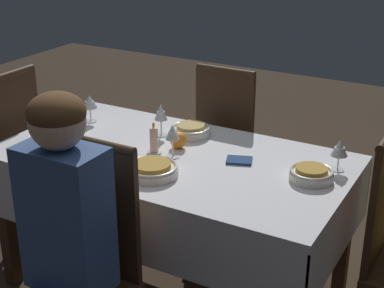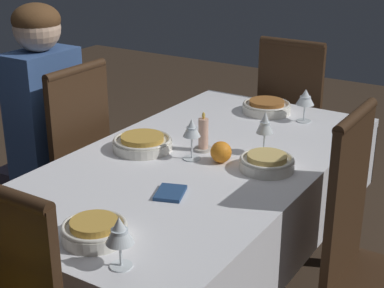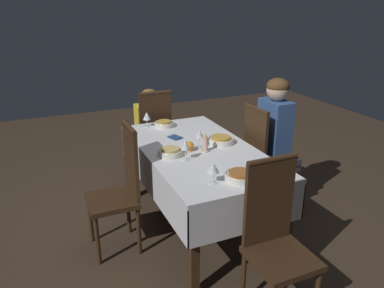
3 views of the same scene
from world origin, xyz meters
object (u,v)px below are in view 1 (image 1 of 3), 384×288
(chair_south, at_px, (89,263))
(bowl_north, at_px, (191,130))
(wine_glass_north, at_px, (161,113))
(dining_table, at_px, (172,173))
(chair_north, at_px, (231,146))
(orange_fruit, at_px, (178,140))
(bowl_south, at_px, (152,169))
(chair_west, at_px, (7,154))
(person_adult_denim, at_px, (59,244))
(wine_glass_west, at_px, (90,103))
(wine_glass_east, at_px, (340,149))
(bowl_east, at_px, (311,174))
(napkin_red_folded, at_px, (239,160))
(bowl_west, at_px, (63,127))
(wine_glass_south, at_px, (172,134))
(candle_centerpiece, at_px, (154,142))

(chair_south, relative_size, bowl_north, 5.25)
(wine_glass_north, bearing_deg, dining_table, -46.58)
(chair_north, height_order, orange_fruit, chair_north)
(bowl_south, bearing_deg, orange_fruit, 99.81)
(orange_fruit, bearing_deg, bowl_north, 99.15)
(chair_west, bearing_deg, person_adult_denim, 54.24)
(chair_south, relative_size, wine_glass_north, 6.15)
(wine_glass_west, bearing_deg, orange_fruit, -7.89)
(chair_north, relative_size, orange_fruit, 13.08)
(bowl_north, xyz_separation_m, wine_glass_west, (-0.55, -0.09, 0.08))
(dining_table, xyz_separation_m, wine_glass_north, (-0.17, 0.18, 0.21))
(person_adult_denim, bearing_deg, bowl_north, 93.57)
(chair_north, bearing_deg, bowl_south, 92.97)
(dining_table, height_order, bowl_south, bowl_south)
(person_adult_denim, relative_size, wine_glass_north, 7.55)
(wine_glass_east, relative_size, orange_fruit, 1.83)
(person_adult_denim, relative_size, bowl_east, 6.75)
(bowl_south, xyz_separation_m, bowl_north, (-0.08, 0.47, 0.00))
(orange_fruit, height_order, napkin_red_folded, orange_fruit)
(chair_south, height_order, napkin_red_folded, chair_south)
(dining_table, height_order, bowl_west, bowl_west)
(bowl_south, distance_m, napkin_red_folded, 0.40)
(dining_table, bearing_deg, chair_south, -88.14)
(wine_glass_north, distance_m, napkin_red_folded, 0.49)
(bowl_south, xyz_separation_m, orange_fruit, (-0.05, 0.31, 0.01))
(wine_glass_north, bearing_deg, wine_glass_east, 1.72)
(bowl_south, xyz_separation_m, wine_glass_north, (-0.21, 0.40, 0.09))
(wine_glass_south, xyz_separation_m, orange_fruit, (-0.03, 0.10, -0.07))
(wine_glass_south, bearing_deg, dining_table, 127.24)
(chair_south, height_order, candle_centerpiece, chair_south)
(napkin_red_folded, bearing_deg, bowl_north, 153.40)
(bowl_west, bearing_deg, orange_fruit, 10.26)
(person_adult_denim, relative_size, wine_glass_south, 8.00)
(chair_south, relative_size, chair_west, 1.00)
(person_adult_denim, bearing_deg, wine_glass_east, 55.69)
(chair_south, height_order, wine_glass_west, chair_south)
(bowl_north, distance_m, bowl_west, 0.64)
(wine_glass_north, xyz_separation_m, candle_centerpiece, (0.09, -0.21, -0.06))
(chair_west, relative_size, napkin_red_folded, 7.48)
(chair_south, xyz_separation_m, wine_glass_west, (-0.61, 0.81, 0.30))
(chair_north, relative_size, chair_west, 1.00)
(wine_glass_south, bearing_deg, wine_glass_north, 132.88)
(dining_table, height_order, chair_north, chair_north)
(chair_north, distance_m, napkin_red_folded, 0.67)
(wine_glass_south, bearing_deg, bowl_west, -179.46)
(person_adult_denim, bearing_deg, chair_south, 90.00)
(chair_west, distance_m, wine_glass_north, 0.93)
(wine_glass_west, bearing_deg, napkin_red_folded, -5.39)
(wine_glass_east, bearing_deg, chair_south, -128.68)
(chair_south, xyz_separation_m, orange_fruit, (-0.04, 0.73, 0.23))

